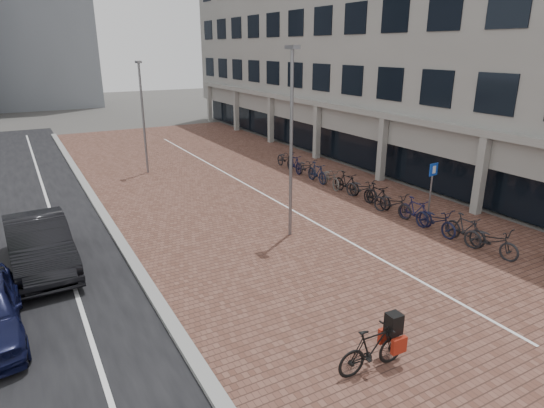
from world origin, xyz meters
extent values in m
plane|color=#474442|center=(0.00, 0.00, 0.00)|extent=(140.00, 140.00, 0.00)
cube|color=brown|center=(2.00, 12.00, 0.01)|extent=(14.50, 42.00, 0.04)
cube|color=gray|center=(-5.10, 12.00, 0.07)|extent=(0.35, 42.00, 0.14)
cube|color=white|center=(-7.00, 12.00, 0.02)|extent=(0.12, 44.00, 0.00)
cube|color=white|center=(2.20, 12.00, 0.04)|extent=(0.10, 30.00, 0.00)
cube|color=gray|center=(13.00, 16.00, 8.50)|extent=(8.00, 40.00, 13.00)
cube|color=black|center=(9.60, 16.00, 1.70)|extent=(0.15, 38.00, 3.20)
cube|color=gray|center=(9.40, 16.00, 3.45)|extent=(1.60, 38.00, 0.30)
cube|color=gray|center=(8.80, 4.00, 1.70)|extent=(0.35, 0.35, 3.40)
cube|color=gray|center=(8.80, 10.00, 1.70)|extent=(0.35, 0.35, 3.40)
cube|color=gray|center=(8.80, 16.00, 1.70)|extent=(0.35, 0.35, 3.40)
cube|color=gray|center=(8.80, 22.00, 1.70)|extent=(0.35, 0.35, 3.40)
cube|color=gray|center=(8.80, 28.00, 1.70)|extent=(0.35, 0.35, 3.40)
cube|color=gray|center=(8.80, 34.00, 1.70)|extent=(0.35, 0.35, 3.40)
imported|color=black|center=(-7.70, 7.31, 0.83)|extent=(1.99, 5.12, 1.66)
imported|color=black|center=(-1.79, -1.68, 0.53)|extent=(1.79, 0.56, 1.07)
cube|color=black|center=(-1.79, -1.68, 1.01)|extent=(0.33, 0.31, 0.48)
cube|color=maroon|center=(-2.01, -1.68, 0.59)|extent=(0.38, 0.12, 0.37)
cube|color=maroon|center=(-1.57, -1.68, 0.59)|extent=(0.38, 0.12, 0.37)
cylinder|color=slate|center=(6.47, 4.47, 1.10)|extent=(0.07, 0.07, 2.20)
cube|color=#0E3CB9|center=(6.47, 4.44, 2.15)|extent=(0.50, 0.11, 0.50)
cylinder|color=slate|center=(0.68, 5.82, 3.37)|extent=(0.12, 0.12, 6.75)
cylinder|color=gray|center=(-1.58, 17.58, 3.01)|extent=(0.12, 0.12, 6.01)
imported|color=black|center=(5.74, 1.00, 0.52)|extent=(0.93, 2.04, 1.04)
imported|color=black|center=(5.86, 2.15, 0.53)|extent=(0.53, 1.76, 1.05)
imported|color=black|center=(5.60, 3.30, 0.52)|extent=(0.72, 1.98, 1.04)
imported|color=#16153C|center=(5.73, 4.45, 0.53)|extent=(0.51, 1.75, 1.05)
imported|color=black|center=(5.58, 5.60, 0.52)|extent=(0.96, 2.05, 1.04)
imported|color=black|center=(5.73, 6.75, 0.53)|extent=(0.51, 1.75, 1.05)
imported|color=black|center=(5.82, 7.90, 0.52)|extent=(0.91, 2.04, 1.04)
imported|color=black|center=(5.84, 9.05, 0.53)|extent=(0.61, 1.78, 1.05)
imported|color=#56534E|center=(5.70, 10.20, 0.52)|extent=(1.02, 2.06, 1.04)
imported|color=#131B35|center=(5.66, 11.35, 0.53)|extent=(0.55, 1.76, 1.05)
imported|color=#232228|center=(5.73, 12.50, 0.52)|extent=(0.69, 1.97, 1.04)
imported|color=black|center=(5.70, 13.65, 0.53)|extent=(0.70, 1.79, 1.05)
imported|color=black|center=(5.80, 14.80, 0.52)|extent=(0.82, 2.01, 1.04)
camera|label=1|loc=(-7.85, -8.11, 6.75)|focal=30.78mm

